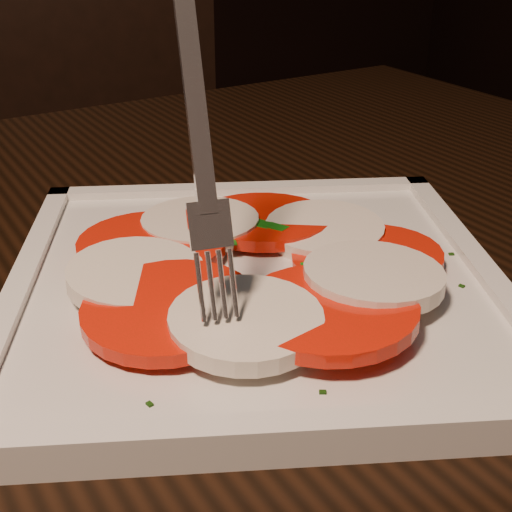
{
  "coord_description": "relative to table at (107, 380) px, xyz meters",
  "views": [
    {
      "loc": [
        0.08,
        -0.26,
        0.98
      ],
      "look_at": [
        0.23,
        0.1,
        0.78
      ],
      "focal_mm": 50.0,
      "sensor_mm": 36.0,
      "label": 1
    }
  ],
  "objects": [
    {
      "name": "caprese_salad",
      "position": [
        0.09,
        -0.09,
        0.12
      ],
      "size": [
        0.25,
        0.25,
        0.03
      ],
      "color": "red",
      "rests_on": "plate"
    },
    {
      "name": "plate",
      "position": [
        0.09,
        -0.09,
        0.11
      ],
      "size": [
        0.38,
        0.38,
        0.01
      ],
      "primitive_type": "cube",
      "rotation": [
        0.0,
        0.0,
        -0.33
      ],
      "color": "silver",
      "rests_on": "table"
    },
    {
      "name": "fork",
      "position": [
        0.04,
        -0.11,
        0.23
      ],
      "size": [
        0.04,
        0.08,
        0.18
      ],
      "primitive_type": null,
      "rotation": [
        0.0,
        0.0,
        -0.11
      ],
      "color": "white",
      "rests_on": "caprese_salad"
    },
    {
      "name": "chair",
      "position": [
        0.18,
        0.77,
        -0.12
      ],
      "size": [
        0.46,
        0.46,
        0.93
      ],
      "rotation": [
        0.0,
        0.0,
        -0.11
      ],
      "color": "black",
      "rests_on": "ground"
    },
    {
      "name": "table",
      "position": [
        0.0,
        0.0,
        0.0
      ],
      "size": [
        1.3,
        0.96,
        0.75
      ],
      "rotation": [
        0.0,
        0.0,
        0.14
      ],
      "color": "black",
      "rests_on": "ground"
    }
  ]
}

